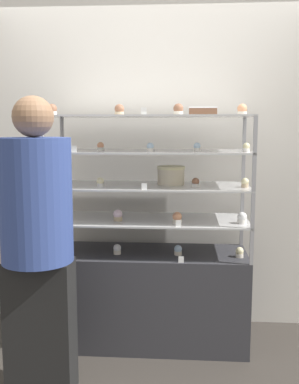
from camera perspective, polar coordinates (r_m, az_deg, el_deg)
ground_plane at (r=3.54m, az=0.00°, el=-18.33°), size 20.00×20.00×0.00m
back_wall at (r=3.58m, az=0.48°, el=3.74°), size 8.00×0.05×2.60m
display_base at (r=3.40m, az=0.00°, el=-13.17°), size 1.40×0.53×0.68m
display_riser_lower at (r=3.23m, az=0.00°, el=-3.67°), size 1.40×0.53×0.24m
display_riser_middle at (r=3.19m, az=0.00°, el=0.64°), size 1.40×0.53×0.24m
display_riser_upper at (r=3.17m, az=0.00°, el=5.04°), size 1.40×0.53×0.24m
display_riser_top at (r=3.16m, az=0.00°, el=9.47°), size 1.40×0.53×0.24m
layer_cake_centerpiece at (r=3.23m, az=2.74°, el=2.13°), size 0.20×0.20×0.13m
sheet_cake_frosted at (r=3.22m, az=6.77°, el=10.15°), size 0.19×0.16×0.06m
cupcake_0 at (r=3.29m, az=-11.38°, el=-7.14°), size 0.06×0.06×0.07m
cupcake_1 at (r=3.24m, az=-4.13°, el=-7.27°), size 0.06×0.06×0.07m
cupcake_2 at (r=3.21m, az=3.65°, el=-7.39°), size 0.06×0.06×0.07m
cupcake_3 at (r=3.21m, az=11.37°, el=-7.52°), size 0.06×0.06×0.07m
price_tag_0 at (r=3.04m, az=4.04°, el=-8.56°), size 0.04×0.00×0.04m
cupcake_4 at (r=3.21m, az=-11.89°, el=-3.01°), size 0.06×0.06×0.08m
cupcake_5 at (r=3.17m, az=-4.03°, el=-2.99°), size 0.06×0.06×0.08m
cupcake_6 at (r=3.08m, az=3.53°, el=-3.30°), size 0.06×0.06×0.08m
cupcake_7 at (r=3.14m, az=11.68°, el=-3.27°), size 0.06×0.06×0.08m
price_tag_1 at (r=2.98m, az=3.70°, el=-4.03°), size 0.04×0.00×0.04m
cupcake_8 at (r=3.17m, az=-11.86°, el=1.21°), size 0.05×0.05×0.07m
cupcake_9 at (r=3.12m, az=-6.27°, el=1.23°), size 0.05×0.05×0.07m
cupcake_10 at (r=3.09m, az=5.87°, el=1.18°), size 0.05×0.05×0.07m
cupcake_11 at (r=3.14m, az=12.03°, el=1.15°), size 0.05×0.05×0.07m
price_tag_2 at (r=2.94m, az=-0.67°, el=0.69°), size 0.04×0.00×0.04m
cupcake_12 at (r=3.24m, az=-11.58°, el=5.69°), size 0.05×0.05×0.06m
cupcake_13 at (r=3.16m, az=-6.24°, el=5.75°), size 0.05×0.05×0.06m
cupcake_14 at (r=3.03m, az=0.10°, el=5.69°), size 0.05×0.05×0.06m
cupcake_15 at (r=3.07m, az=6.06°, el=5.68°), size 0.05×0.05×0.06m
cupcake_16 at (r=3.09m, az=12.19°, el=5.55°), size 0.05×0.05×0.06m
price_tag_3 at (r=3.00m, az=-9.59°, el=5.41°), size 0.04×0.00×0.04m
cupcake_17 at (r=3.14m, az=-12.28°, el=10.16°), size 0.07×0.07×0.07m
cupcake_18 at (r=3.12m, az=-3.85°, el=10.34°), size 0.07×0.07×0.07m
cupcake_19 at (r=3.03m, az=3.68°, el=10.40°), size 0.07×0.07×0.07m
cupcake_20 at (r=3.13m, az=11.69°, el=10.18°), size 0.07×0.07×0.07m
price_tag_4 at (r=2.92m, az=-0.73°, el=10.26°), size 0.04×0.00×0.04m
customer_figure at (r=2.67m, az=-14.04°, el=-5.95°), size 0.41×0.41×1.75m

